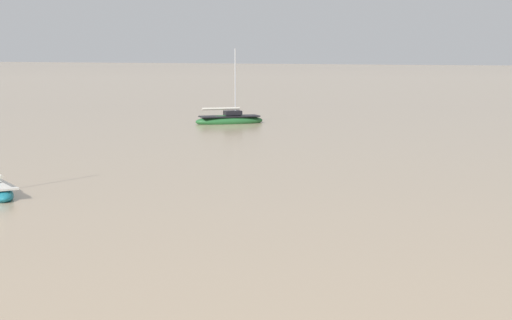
{
  "coord_description": "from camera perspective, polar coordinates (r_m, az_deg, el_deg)",
  "views": [
    {
      "loc": [
        35.89,
        -14.95,
        7.18
      ],
      "look_at": [
        16.66,
        28.77,
        0.72
      ],
      "focal_mm": 56.87,
      "sensor_mm": 36.0,
      "label": 1
    }
  ],
  "objects": [
    {
      "name": "sailboat_moored_2",
      "position": [
        80.54,
        -1.88,
        2.83
      ],
      "size": [
        6.59,
        6.18,
        7.74
      ],
      "rotation": [
        0.0,
        0.0,
        0.72
      ],
      "color": "#23602D",
      "rests_on": "ground"
    }
  ]
}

